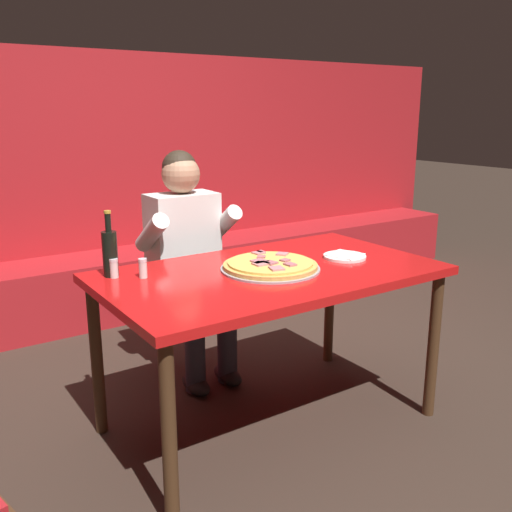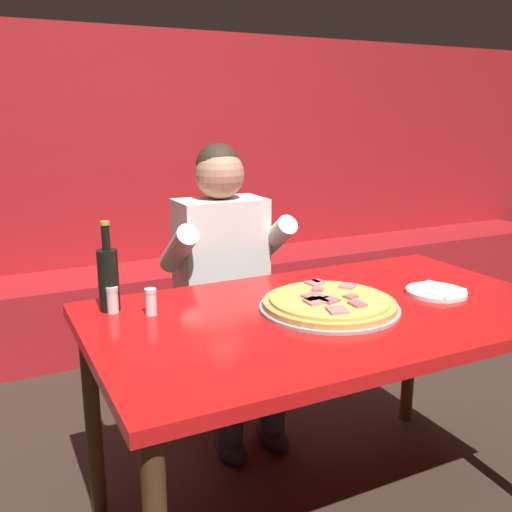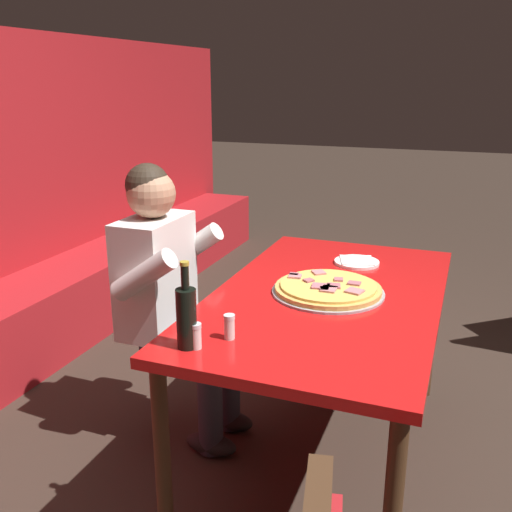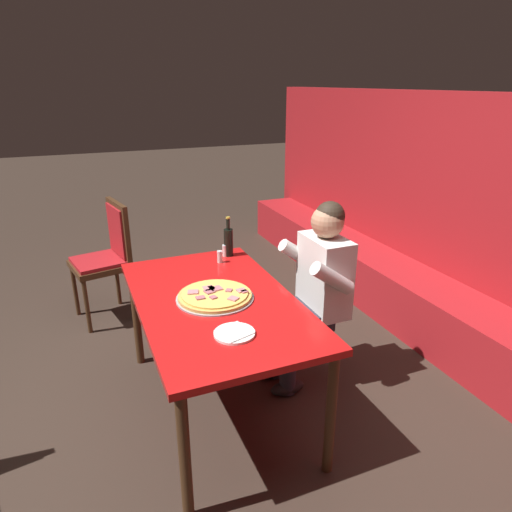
{
  "view_description": "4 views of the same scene",
  "coord_description": "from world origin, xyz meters",
  "px_view_note": "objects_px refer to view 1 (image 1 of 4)",
  "views": [
    {
      "loc": [
        -1.45,
        -2.04,
        1.5
      ],
      "look_at": [
        0.0,
        0.12,
        0.82
      ],
      "focal_mm": 40.0,
      "sensor_mm": 36.0,
      "label": 1
    },
    {
      "loc": [
        -0.99,
        -1.46,
        1.4
      ],
      "look_at": [
        -0.1,
        0.34,
        0.89
      ],
      "focal_mm": 40.0,
      "sensor_mm": 36.0,
      "label": 2
    },
    {
      "loc": [
        -2.13,
        -0.5,
        1.61
      ],
      "look_at": [
        -0.11,
        0.27,
        0.94
      ],
      "focal_mm": 40.0,
      "sensor_mm": 36.0,
      "label": 3
    },
    {
      "loc": [
        2.31,
        -0.7,
        1.97
      ],
      "look_at": [
        0.04,
        0.24,
        1.03
      ],
      "focal_mm": 32.0,
      "sensor_mm": 36.0,
      "label": 4
    }
  ],
  "objects_px": {
    "pizza": "(270,266)",
    "shaker_black_pepper": "(114,269)",
    "plate_white_paper": "(345,256)",
    "main_dining_table": "(270,286)",
    "diner_seated_blue_shirt": "(190,256)",
    "shaker_red_pepper_flakes": "(143,269)",
    "beer_bottle": "(110,252)"
  },
  "relations": [
    {
      "from": "beer_bottle",
      "to": "shaker_black_pepper",
      "type": "relative_size",
      "value": 3.4
    },
    {
      "from": "beer_bottle",
      "to": "shaker_black_pepper",
      "type": "xyz_separation_m",
      "value": [
        0.0,
        -0.03,
        -0.07
      ]
    },
    {
      "from": "plate_white_paper",
      "to": "beer_bottle",
      "type": "height_order",
      "value": "beer_bottle"
    },
    {
      "from": "plate_white_paper",
      "to": "shaker_black_pepper",
      "type": "relative_size",
      "value": 2.44
    },
    {
      "from": "beer_bottle",
      "to": "diner_seated_blue_shirt",
      "type": "xyz_separation_m",
      "value": [
        0.58,
        0.38,
        -0.18
      ]
    },
    {
      "from": "plate_white_paper",
      "to": "main_dining_table",
      "type": "bearing_deg",
      "value": 175.52
    },
    {
      "from": "beer_bottle",
      "to": "diner_seated_blue_shirt",
      "type": "relative_size",
      "value": 0.23
    },
    {
      "from": "shaker_red_pepper_flakes",
      "to": "diner_seated_blue_shirt",
      "type": "distance_m",
      "value": 0.69
    },
    {
      "from": "main_dining_table",
      "to": "diner_seated_blue_shirt",
      "type": "distance_m",
      "value": 0.69
    },
    {
      "from": "shaker_red_pepper_flakes",
      "to": "diner_seated_blue_shirt",
      "type": "bearing_deg",
      "value": 45.08
    },
    {
      "from": "plate_white_paper",
      "to": "beer_bottle",
      "type": "bearing_deg",
      "value": 162.21
    },
    {
      "from": "beer_bottle",
      "to": "shaker_black_pepper",
      "type": "distance_m",
      "value": 0.08
    },
    {
      "from": "diner_seated_blue_shirt",
      "to": "plate_white_paper",
      "type": "bearing_deg",
      "value": -56.21
    },
    {
      "from": "main_dining_table",
      "to": "plate_white_paper",
      "type": "distance_m",
      "value": 0.44
    },
    {
      "from": "beer_bottle",
      "to": "shaker_red_pepper_flakes",
      "type": "xyz_separation_m",
      "value": [
        0.11,
        -0.1,
        -0.07
      ]
    },
    {
      "from": "shaker_black_pepper",
      "to": "shaker_red_pepper_flakes",
      "type": "relative_size",
      "value": 1.0
    },
    {
      "from": "pizza",
      "to": "plate_white_paper",
      "type": "xyz_separation_m",
      "value": [
        0.42,
        -0.04,
        -0.01
      ]
    },
    {
      "from": "shaker_black_pepper",
      "to": "pizza",
      "type": "bearing_deg",
      "value": -23.3
    },
    {
      "from": "shaker_red_pepper_flakes",
      "to": "beer_bottle",
      "type": "bearing_deg",
      "value": 135.99
    },
    {
      "from": "pizza",
      "to": "shaker_black_pepper",
      "type": "bearing_deg",
      "value": 156.7
    },
    {
      "from": "shaker_black_pepper",
      "to": "shaker_red_pepper_flakes",
      "type": "height_order",
      "value": "same"
    },
    {
      "from": "beer_bottle",
      "to": "shaker_red_pepper_flakes",
      "type": "height_order",
      "value": "beer_bottle"
    },
    {
      "from": "beer_bottle",
      "to": "shaker_red_pepper_flakes",
      "type": "distance_m",
      "value": 0.16
    },
    {
      "from": "main_dining_table",
      "to": "diner_seated_blue_shirt",
      "type": "height_order",
      "value": "diner_seated_blue_shirt"
    },
    {
      "from": "main_dining_table",
      "to": "shaker_black_pepper",
      "type": "bearing_deg",
      "value": 156.38
    },
    {
      "from": "plate_white_paper",
      "to": "diner_seated_blue_shirt",
      "type": "xyz_separation_m",
      "value": [
        -0.48,
        0.72,
        -0.08
      ]
    },
    {
      "from": "main_dining_table",
      "to": "plate_white_paper",
      "type": "bearing_deg",
      "value": -4.48
    },
    {
      "from": "pizza",
      "to": "shaker_black_pepper",
      "type": "distance_m",
      "value": 0.7
    },
    {
      "from": "main_dining_table",
      "to": "diner_seated_blue_shirt",
      "type": "bearing_deg",
      "value": 94.57
    },
    {
      "from": "shaker_black_pepper",
      "to": "shaker_red_pepper_flakes",
      "type": "xyz_separation_m",
      "value": [
        0.1,
        -0.07,
        0.0
      ]
    },
    {
      "from": "pizza",
      "to": "shaker_red_pepper_flakes",
      "type": "relative_size",
      "value": 5.3
    },
    {
      "from": "pizza",
      "to": "shaker_red_pepper_flakes",
      "type": "xyz_separation_m",
      "value": [
        -0.54,
        0.2,
        0.02
      ]
    }
  ]
}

